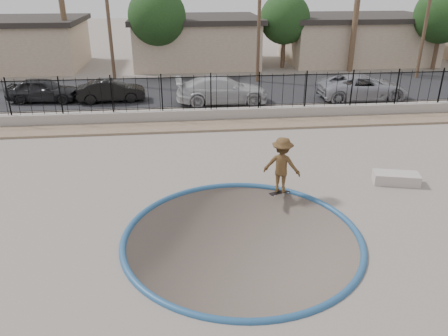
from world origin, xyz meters
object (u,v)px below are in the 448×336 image
Objects in this scene: concrete_ledge at (396,178)px; car_c at (222,90)px; car_a at (43,90)px; car_d at (363,87)px; car_b at (111,91)px; skateboard at (280,192)px; skater at (282,168)px.

car_c is (-5.21, 11.56, 0.62)m from concrete_ledge.
car_a is 19.23m from car_d.
concrete_ledge is 0.30× the size of car_c.
concrete_ledge is 12.69m from car_c.
car_c is at bearing -103.81° from car_b.
skateboard is 0.20× the size of car_a.
car_d is at bearing -90.42° from car_a.
car_a reaches higher than concrete_ledge.
car_a is 0.76× the size of car_d.
car_d is (15.10, -1.18, 0.11)m from car_b.
car_b reaches higher than skateboard.
skateboard is at bearing 146.09° from car_d.
concrete_ledge is at bearing -150.72° from skater.
concrete_ledge is at bearing -125.10° from car_a.
skateboard is at bearing -175.05° from concrete_ledge.
car_a is at bearing 84.58° from car_d.
car_a is at bearing 109.21° from skateboard.
car_c is at bearing 114.27° from concrete_ledge.
car_a is 4.08m from car_b.
car_a is at bearing 80.51° from car_c.
concrete_ledge is 0.29× the size of car_d.
car_d is (19.16, -1.60, 0.05)m from car_a.
car_b is 15.15m from car_d.
car_b is at bearing 79.31° from car_c.
car_a reaches higher than car_b.
skater is 17.61m from car_a.
car_b is at bearing -91.56° from car_a.
car_c reaches higher than concrete_ledge.
skater is 0.50× the size of car_b.
car_a reaches higher than skateboard.
skateboard is 14.13m from car_d.
car_a is at bearing 140.54° from concrete_ledge.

